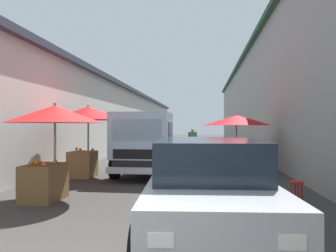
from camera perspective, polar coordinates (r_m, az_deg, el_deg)
name	(u,v)px	position (r m, az deg, el deg)	size (l,w,h in m)	color
ground	(180,160)	(14.90, 2.38, -6.44)	(90.00, 90.00, 0.00)	#3D3A38
building_left_whitewash	(60,118)	(19.08, -20.02, 1.51)	(49.80, 7.50, 4.34)	silver
building_right_concrete	(320,96)	(18.23, 27.17, 5.09)	(49.80, 7.50, 6.56)	gray
fruit_stall_near_right	(87,122)	(9.95, -15.22, 0.69)	(2.37, 2.37, 2.37)	#9E9EA3
fruit_stall_mid_lane	(236,127)	(11.60, 12.89, -0.11)	(2.57, 2.57, 2.17)	#9E9EA3
fruit_stall_far_left	(52,130)	(7.16, -21.28, -0.79)	(2.12, 2.12, 2.21)	#9E9EA3
hatchback_car	(207,185)	(4.77, 7.51, -11.18)	(4.02, 2.15, 1.45)	#ADAFB5
delivery_truck	(147,145)	(9.96, -4.13, -3.61)	(4.93, 1.99, 2.08)	black
vendor_by_crates	(134,143)	(12.57, -6.46, -3.32)	(0.23, 0.65, 1.63)	#232328
vendor_in_shade	(193,139)	(18.17, 4.72, -2.56)	(0.41, 0.52, 1.52)	#665B4C
plastic_stool	(297,186)	(7.34, 23.44, -10.51)	(0.30, 0.30, 0.43)	red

